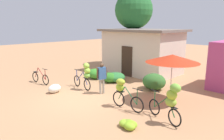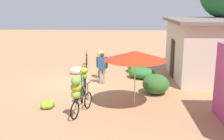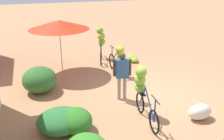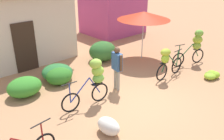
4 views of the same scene
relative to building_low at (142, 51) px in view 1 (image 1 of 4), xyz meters
name	(u,v)px [view 1 (image 1 of 4)]	position (x,y,z in m)	size (l,w,h in m)	color
ground_plane	(82,99)	(1.50, -6.46, -1.56)	(60.00, 60.00, 0.00)	tan
building_low	(142,51)	(0.00, 0.00, 0.00)	(5.47, 3.73, 3.09)	beige
tree_behind_building	(134,11)	(-2.25, 1.71, 2.94)	(3.07, 3.07, 6.07)	brown
hedge_bush_front_left	(95,74)	(-0.99, -3.53, -1.25)	(1.15, 0.98, 0.63)	#378829
hedge_bush_front_right	(109,78)	(0.32, -3.55, -1.26)	(0.97, 0.84, 0.59)	#307724
hedge_bush_mid	(115,77)	(0.46, -3.18, -1.28)	(1.14, 1.22, 0.57)	#2E7336
hedge_bush_by_door	(154,82)	(3.01, -2.84, -1.13)	(1.26, 1.15, 0.87)	#326A2B
market_umbrella	(172,58)	(4.55, -3.82, 0.40)	(2.34, 2.34, 2.14)	beige
bicycle_leftmost	(40,78)	(-2.40, -6.59, -1.22)	(1.66, 0.25, 0.94)	black
bicycle_near_pile	(85,74)	(0.46, -5.45, -0.70)	(1.66, 0.42, 1.46)	black
bicycle_center_loaded	(123,91)	(3.58, -5.91, -0.83)	(1.64, 0.37, 1.23)	black
bicycle_by_shop	(170,99)	(5.68, -5.81, -0.67)	(1.65, 0.66, 1.49)	black
banana_pile_on_ground	(128,124)	(4.89, -7.09, -1.43)	(0.74, 0.59, 0.27)	#86B725
produce_sack	(55,89)	(-0.23, -6.90, -1.34)	(0.70, 0.44, 0.44)	silver
person_vendor	(102,75)	(1.58, -5.29, -0.61)	(0.27, 0.57, 1.56)	gray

